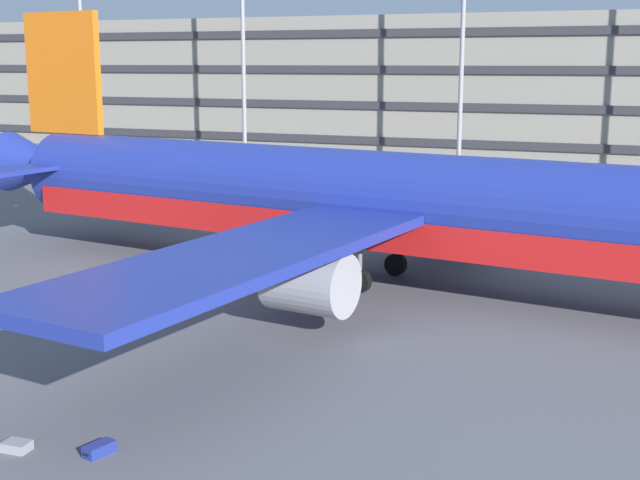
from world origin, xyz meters
name	(u,v)px	position (x,y,z in m)	size (l,w,h in m)	color
ground_plane	(535,304)	(0.00, 0.00, 0.00)	(600.00, 600.00, 0.00)	#5B5B60
terminal_structure	(623,88)	(0.00, 51.85, 6.35)	(164.97, 15.93, 12.69)	gray
airliner	(405,207)	(-5.12, 0.60, 3.18)	(43.93, 35.78, 10.91)	navy
light_mast_far_left	(81,22)	(-46.79, 36.69, 12.19)	(1.80, 0.50, 21.03)	gray
suitcase_scuffed	(99,449)	(-7.26, -16.06, 0.13)	(0.54, 0.79, 0.26)	navy
suitcase_black	(16,446)	(-9.12, -16.59, 0.11)	(0.67, 0.47, 0.22)	gray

